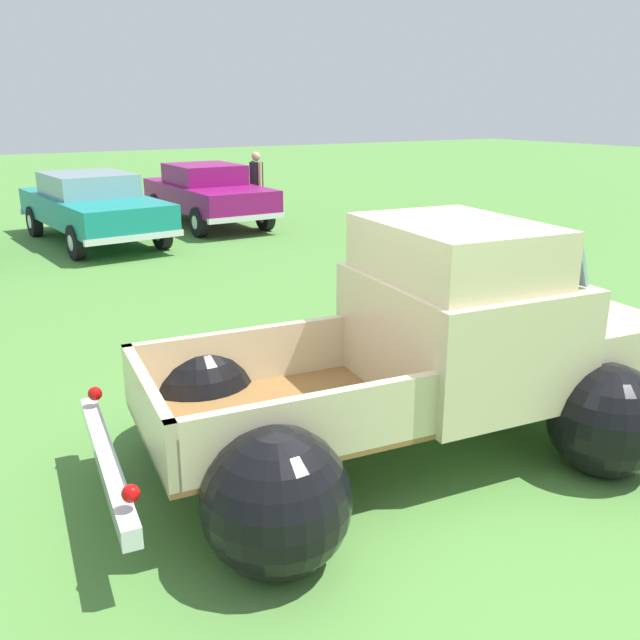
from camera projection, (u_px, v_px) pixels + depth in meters
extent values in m
plane|color=#548C3D|center=(388.00, 454.00, 5.72)|extent=(80.00, 80.00, 0.00)
cylinder|color=black|center=(470.00, 354.00, 6.94)|extent=(0.78, 0.30, 0.76)
cylinder|color=silver|center=(470.00, 354.00, 6.94)|extent=(0.36, 0.27, 0.34)
cylinder|color=black|center=(603.00, 423.00, 5.43)|extent=(0.78, 0.30, 0.76)
cylinder|color=silver|center=(603.00, 423.00, 5.43)|extent=(0.36, 0.27, 0.34)
cylinder|color=black|center=(200.00, 401.00, 5.83)|extent=(0.78, 0.30, 0.76)
cylinder|color=silver|center=(200.00, 401.00, 5.83)|extent=(0.36, 0.27, 0.34)
cylinder|color=black|center=(273.00, 505.00, 4.32)|extent=(0.78, 0.30, 0.76)
cylinder|color=silver|center=(273.00, 505.00, 4.32)|extent=(0.36, 0.27, 0.34)
sphere|color=black|center=(198.00, 393.00, 5.85)|extent=(1.05, 1.05, 0.96)
sphere|color=black|center=(276.00, 501.00, 4.26)|extent=(1.05, 1.05, 0.96)
cube|color=olive|center=(281.00, 416.00, 5.18)|extent=(2.20, 1.74, 0.04)
cube|color=beige|center=(249.00, 357.00, 5.75)|extent=(2.05, 0.29, 0.50)
cube|color=beige|center=(322.00, 428.00, 4.48)|extent=(2.05, 0.29, 0.50)
cube|color=beige|center=(395.00, 368.00, 5.51)|extent=(0.24, 1.54, 0.50)
cube|color=beige|center=(148.00, 412.00, 4.72)|extent=(0.24, 1.54, 0.50)
cube|color=beige|center=(459.00, 331.00, 5.68)|extent=(1.62, 1.84, 0.95)
cube|color=beige|center=(454.00, 250.00, 5.43)|extent=(1.30, 1.65, 0.45)
cube|color=#8CADB7|center=(519.00, 245.00, 5.69)|extent=(0.30, 1.47, 0.38)
cube|color=beige|center=(554.00, 337.00, 6.16)|extent=(1.41, 1.74, 0.55)
sphere|color=black|center=(468.00, 349.00, 6.95)|extent=(1.01, 1.01, 0.92)
sphere|color=black|center=(606.00, 420.00, 5.39)|extent=(1.01, 1.01, 0.92)
cube|color=silver|center=(107.00, 461.00, 4.69)|extent=(0.32, 1.98, 0.14)
cube|color=silver|center=(595.00, 363.00, 6.48)|extent=(0.32, 1.98, 0.14)
sphere|color=red|center=(95.00, 394.00, 5.34)|extent=(0.12, 0.12, 0.11)
sphere|color=red|center=(131.00, 494.00, 3.97)|extent=(0.12, 0.12, 0.11)
cylinder|color=black|center=(162.00, 233.00, 13.73)|extent=(0.26, 0.68, 0.66)
cylinder|color=silver|center=(162.00, 233.00, 13.73)|extent=(0.24, 0.32, 0.30)
cylinder|color=black|center=(76.00, 242.00, 12.77)|extent=(0.26, 0.68, 0.66)
cylinder|color=silver|center=(76.00, 242.00, 12.77)|extent=(0.24, 0.32, 0.30)
cylinder|color=black|center=(110.00, 214.00, 16.03)|extent=(0.26, 0.68, 0.66)
cylinder|color=silver|center=(110.00, 214.00, 16.03)|extent=(0.24, 0.32, 0.30)
cylinder|color=black|center=(34.00, 221.00, 15.07)|extent=(0.26, 0.68, 0.66)
cylinder|color=silver|center=(34.00, 221.00, 15.07)|extent=(0.24, 0.32, 0.30)
cube|color=teal|center=(93.00, 209.00, 14.29)|extent=(2.25, 4.80, 0.55)
cube|color=#8CADB7|center=(88.00, 184.00, 14.28)|extent=(1.76, 2.09, 0.45)
cube|color=silver|center=(63.00, 208.00, 16.13)|extent=(1.89, 0.27, 0.12)
cube|color=silver|center=(135.00, 238.00, 12.60)|extent=(1.89, 0.27, 0.12)
cylinder|color=black|center=(265.00, 216.00, 15.78)|extent=(0.22, 0.66, 0.66)
cylinder|color=silver|center=(265.00, 216.00, 15.78)|extent=(0.22, 0.30, 0.30)
cylinder|color=black|center=(199.00, 222.00, 14.96)|extent=(0.22, 0.66, 0.66)
cylinder|color=silver|center=(199.00, 222.00, 14.96)|extent=(0.22, 0.30, 0.30)
cylinder|color=black|center=(217.00, 202.00, 17.99)|extent=(0.22, 0.66, 0.66)
cylinder|color=silver|center=(217.00, 202.00, 17.99)|extent=(0.22, 0.30, 0.30)
cylinder|color=black|center=(157.00, 207.00, 17.17)|extent=(0.22, 0.66, 0.66)
cylinder|color=silver|center=(157.00, 207.00, 17.17)|extent=(0.22, 0.30, 0.30)
cube|color=#8C1466|center=(208.00, 196.00, 16.36)|extent=(1.86, 4.30, 0.55)
cube|color=#8C1466|center=(204.00, 174.00, 16.35)|extent=(1.56, 1.83, 0.45)
cube|color=silver|center=(177.00, 197.00, 18.13)|extent=(1.81, 0.14, 0.12)
cube|color=silver|center=(247.00, 218.00, 14.74)|extent=(1.81, 0.14, 0.12)
cylinder|color=navy|center=(259.00, 204.00, 17.13)|extent=(0.15, 0.15, 0.81)
cylinder|color=navy|center=(256.00, 203.00, 17.27)|extent=(0.15, 0.15, 0.81)
cylinder|color=#26262B|center=(256.00, 175.00, 16.99)|extent=(0.35, 0.35, 0.61)
cylinder|color=#DBAD84|center=(260.00, 174.00, 16.79)|extent=(0.09, 0.09, 0.58)
cylinder|color=#26262B|center=(253.00, 173.00, 17.16)|extent=(0.09, 0.09, 0.58)
sphere|color=#DBAD84|center=(256.00, 156.00, 16.85)|extent=(0.23, 0.23, 0.22)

